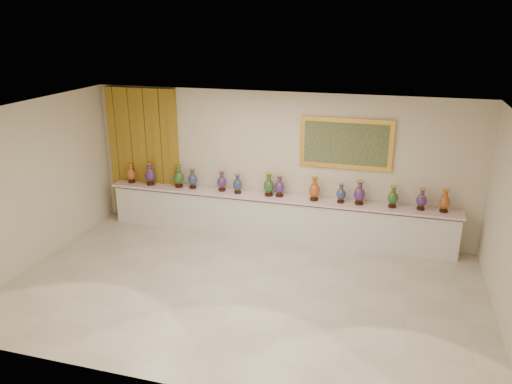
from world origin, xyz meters
TOP-DOWN VIEW (x-y plane):
  - ground at (0.00, 0.00)m, footprint 8.00×8.00m
  - room at (-2.33, 2.44)m, footprint 8.00×8.00m
  - counter at (0.00, 2.27)m, footprint 7.28×0.48m
  - vase_0 at (-3.30, 2.27)m, footprint 0.21×0.21m
  - vase_1 at (-2.81, 2.24)m, footprint 0.28×0.28m
  - vase_2 at (-2.15, 2.26)m, footprint 0.27×0.27m
  - vase_3 at (-1.83, 2.28)m, footprint 0.26×0.26m
  - vase_4 at (-1.17, 2.29)m, footprint 0.24×0.24m
  - vase_5 at (-0.81, 2.23)m, footprint 0.22×0.22m
  - vase_6 at (-0.14, 2.26)m, footprint 0.23×0.23m
  - vase_7 at (0.08, 2.28)m, footprint 0.26×0.26m
  - vase_8 at (0.80, 2.24)m, footprint 0.26×0.26m
  - vase_9 at (1.33, 2.25)m, footprint 0.19×0.19m
  - vase_10 at (1.69, 2.25)m, footprint 0.28×0.28m
  - vase_11 at (2.32, 2.27)m, footprint 0.21×0.21m
  - vase_12 at (2.85, 2.28)m, footprint 0.21×0.21m
  - vase_13 at (3.26, 2.28)m, footprint 0.22×0.22m
  - label_card at (-0.65, 2.13)m, footprint 0.10×0.06m

SIDE VIEW (x-z plane):
  - ground at x=0.00m, z-range 0.00..0.00m
  - counter at x=0.00m, z-range -0.01..0.89m
  - label_card at x=-0.65m, z-range 0.90..0.90m
  - vase_9 at x=1.33m, z-range 0.88..1.28m
  - vase_5 at x=-0.81m, z-range 0.88..1.30m
  - vase_12 at x=2.85m, z-range 0.88..1.30m
  - vase_11 at x=2.32m, z-range 0.88..1.31m
  - vase_4 at x=-1.17m, z-range 0.88..1.31m
  - vase_0 at x=-3.30m, z-range 0.88..1.31m
  - vase_3 at x=-1.83m, z-range 0.88..1.32m
  - vase_13 at x=3.26m, z-range 0.88..1.32m
  - vase_7 at x=0.08m, z-range 0.88..1.33m
  - vase_6 at x=-0.14m, z-range 0.88..1.35m
  - vase_10 at x=1.69m, z-range 0.88..1.35m
  - vase_8 at x=0.80m, z-range 0.87..1.36m
  - vase_2 at x=-2.15m, z-range 0.87..1.36m
  - vase_1 at x=-2.81m, z-range 0.87..1.37m
  - room at x=-2.33m, z-range -2.41..5.59m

